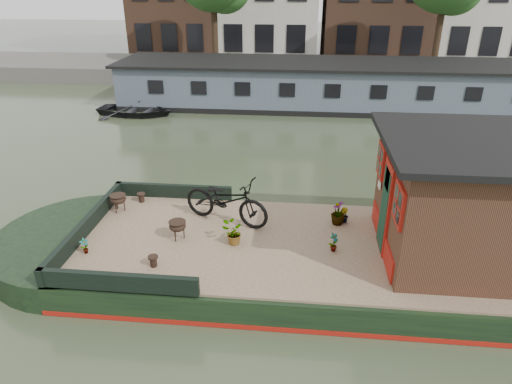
# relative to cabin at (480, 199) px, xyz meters

# --- Properties ---
(ground) EXTENTS (120.00, 120.00, 0.00)m
(ground) POSITION_rel_cabin_xyz_m (-2.19, 0.00, -1.88)
(ground) COLOR #303A25
(ground) RESTS_ON ground
(houseboat_hull) EXTENTS (14.01, 4.02, 0.60)m
(houseboat_hull) POSITION_rel_cabin_xyz_m (-3.52, 0.00, -1.60)
(houseboat_hull) COLOR black
(houseboat_hull) RESTS_ON ground
(houseboat_deck) EXTENTS (11.80, 3.80, 0.05)m
(houseboat_deck) POSITION_rel_cabin_xyz_m (-2.19, 0.00, -1.25)
(houseboat_deck) COLOR #9A7C5F
(houseboat_deck) RESTS_ON houseboat_hull
(bow_bulwark) EXTENTS (3.00, 4.00, 0.35)m
(bow_bulwark) POSITION_rel_cabin_xyz_m (-7.25, 0.00, -1.05)
(bow_bulwark) COLOR black
(bow_bulwark) RESTS_ON houseboat_deck
(cabin) EXTENTS (4.00, 3.50, 2.42)m
(cabin) POSITION_rel_cabin_xyz_m (0.00, 0.00, 0.00)
(cabin) COLOR black
(cabin) RESTS_ON houseboat_deck
(bicycle) EXTENTS (2.21, 1.40, 1.10)m
(bicycle) POSITION_rel_cabin_xyz_m (-5.13, 0.79, -0.68)
(bicycle) COLOR black
(bicycle) RESTS_ON houseboat_deck
(potted_plant_a) EXTENTS (0.26, 0.27, 0.43)m
(potted_plant_a) POSITION_rel_cabin_xyz_m (-2.75, -0.24, -1.01)
(potted_plant_a) COLOR brown
(potted_plant_a) RESTS_ON houseboat_deck
(potted_plant_b) EXTENTS (0.24, 0.24, 0.34)m
(potted_plant_b) POSITION_rel_cabin_xyz_m (-2.44, 1.05, -1.06)
(potted_plant_b) COLOR brown
(potted_plant_b) RESTS_ON houseboat_deck
(potted_plant_c) EXTENTS (0.55, 0.51, 0.51)m
(potted_plant_c) POSITION_rel_cabin_xyz_m (-4.84, -0.17, -0.97)
(potted_plant_c) COLOR brown
(potted_plant_c) RESTS_ON houseboat_deck
(potted_plant_d) EXTENTS (0.36, 0.36, 0.57)m
(potted_plant_d) POSITION_rel_cabin_xyz_m (-2.60, 0.94, -0.94)
(potted_plant_d) COLOR brown
(potted_plant_d) RESTS_ON houseboat_deck
(potted_plant_e) EXTENTS (0.21, 0.21, 0.34)m
(potted_plant_e) POSITION_rel_cabin_xyz_m (-7.79, -0.82, -1.06)
(potted_plant_e) COLOR brown
(potted_plant_e) RESTS_ON houseboat_deck
(brazier_front) EXTENTS (0.50, 0.50, 0.42)m
(brazier_front) POSITION_rel_cabin_xyz_m (-6.05, -0.07, -1.02)
(brazier_front) COLOR black
(brazier_front) RESTS_ON houseboat_deck
(brazier_rear) EXTENTS (0.50, 0.50, 0.43)m
(brazier_rear) POSITION_rel_cabin_xyz_m (-7.79, 1.05, -1.01)
(brazier_rear) COLOR black
(brazier_rear) RESTS_ON houseboat_deck
(bollard_port) EXTENTS (0.20, 0.20, 0.23)m
(bollard_port) POSITION_rel_cabin_xyz_m (-7.41, 1.58, -1.11)
(bollard_port) COLOR black
(bollard_port) RESTS_ON houseboat_deck
(bollard_stbd) EXTENTS (0.20, 0.20, 0.23)m
(bollard_stbd) POSITION_rel_cabin_xyz_m (-6.26, -1.13, -1.11)
(bollard_stbd) COLOR black
(bollard_stbd) RESTS_ON houseboat_deck
(dinghy) EXTENTS (3.72, 2.84, 0.72)m
(dinghy) POSITION_rel_cabin_xyz_m (-11.09, 11.50, -1.52)
(dinghy) COLOR black
(dinghy) RESTS_ON ground
(far_houseboat) EXTENTS (20.40, 4.40, 2.11)m
(far_houseboat) POSITION_rel_cabin_xyz_m (-2.19, 14.00, -0.91)
(far_houseboat) COLOR #4A5663
(far_houseboat) RESTS_ON ground
(quay) EXTENTS (60.00, 6.00, 0.90)m
(quay) POSITION_rel_cabin_xyz_m (-2.19, 20.50, -1.43)
(quay) COLOR #47443F
(quay) RESTS_ON ground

